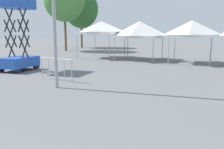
{
  "coord_description": "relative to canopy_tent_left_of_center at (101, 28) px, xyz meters",
  "views": [
    {
      "loc": [
        2.35,
        -0.61,
        2.33
      ],
      "look_at": [
        0.09,
        4.91,
        1.3
      ],
      "focal_mm": 39.79,
      "sensor_mm": 36.0,
      "label": 1
    }
  ],
  "objects": [
    {
      "name": "canopy_tent_left_of_center",
      "position": [
        0.0,
        0.0,
        0.0
      ],
      "size": [
        3.55,
        3.55,
        3.26
      ],
      "color": "#9E9EA3",
      "rests_on": "ground"
    },
    {
      "name": "canopy_tent_behind_right",
      "position": [
        7.86,
        -1.14,
        -0.15
      ],
      "size": [
        2.95,
        2.95,
        3.16
      ],
      "color": "#9E9EA3",
      "rests_on": "ground"
    },
    {
      "name": "tree_behind_tents_left",
      "position": [
        -8.91,
        12.33,
        2.9
      ],
      "size": [
        4.99,
        4.99,
        8.36
      ],
      "color": "brown",
      "rests_on": "ground"
    },
    {
      "name": "scissor_lift",
      "position": [
        -1.43,
        -8.88,
        -1.41
      ],
      "size": [
        1.51,
        2.37,
        4.34
      ],
      "color": "black",
      "rests_on": "ground"
    },
    {
      "name": "canopy_tent_right_of_center",
      "position": [
        3.64,
        -0.35,
        -0.19
      ],
      "size": [
        3.45,
        3.45,
        3.19
      ],
      "color": "#9E9EA3",
      "rests_on": "ground"
    },
    {
      "name": "crowd_barrier_near_person",
      "position": [
        2.47,
        -10.62,
        -1.95
      ],
      "size": [
        2.07,
        0.44,
        1.08
      ],
      "color": "#B7BABF",
      "rests_on": "ground"
    }
  ]
}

